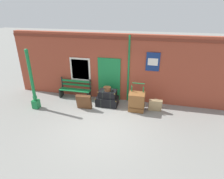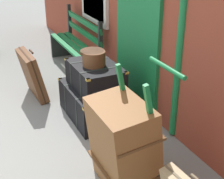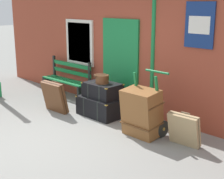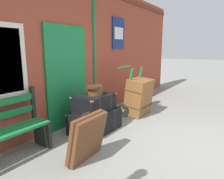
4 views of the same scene
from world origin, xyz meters
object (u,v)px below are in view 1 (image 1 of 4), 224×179
(steamer_trunk_base, at_px, (107,101))
(lamp_post, at_px, (33,87))
(platform_bench, at_px, (75,90))
(steamer_trunk_middle, at_px, (108,94))
(porters_trolley, at_px, (137,104))
(large_brown_trunk, at_px, (137,102))
(suitcase_slate, at_px, (84,102))
(suitcase_charcoal, at_px, (155,105))
(round_hatbox, at_px, (107,89))

(steamer_trunk_base, bearing_deg, lamp_post, -162.19)
(platform_bench, height_order, steamer_trunk_middle, platform_bench)
(porters_trolley, bearing_deg, large_brown_trunk, -90.00)
(platform_bench, xyz_separation_m, large_brown_trunk, (3.17, -0.67, 0.02))
(platform_bench, height_order, large_brown_trunk, platform_bench)
(steamer_trunk_base, bearing_deg, suitcase_slate, -147.75)
(porters_trolley, xyz_separation_m, suitcase_slate, (-2.33, -0.50, 0.08))
(suitcase_charcoal, distance_m, suitcase_slate, 3.19)
(steamer_trunk_base, relative_size, round_hatbox, 2.93)
(steamer_trunk_middle, height_order, porters_trolley, porters_trolley)
(suitcase_slate, bearing_deg, platform_bench, 129.98)
(suitcase_charcoal, bearing_deg, lamp_post, -170.15)
(suitcase_slate, bearing_deg, lamp_post, -169.29)
(porters_trolley, bearing_deg, lamp_post, -168.60)
(porters_trolley, height_order, suitcase_charcoal, porters_trolley)
(lamp_post, distance_m, steamer_trunk_base, 3.38)
(steamer_trunk_base, bearing_deg, large_brown_trunk, -10.75)
(suitcase_charcoal, bearing_deg, suitcase_slate, -170.75)
(round_hatbox, xyz_separation_m, suitcase_charcoal, (2.20, -0.09, -0.55))
(round_hatbox, bearing_deg, suitcase_slate, -147.56)
(large_brown_trunk, xyz_separation_m, suitcase_charcoal, (0.81, 0.19, -0.17))
(suitcase_slate, bearing_deg, round_hatbox, 32.44)
(platform_bench, bearing_deg, porters_trolley, -8.95)
(lamp_post, height_order, steamer_trunk_middle, lamp_post)
(round_hatbox, distance_m, porters_trolley, 1.50)
(lamp_post, height_order, suitcase_charcoal, lamp_post)
(porters_trolley, bearing_deg, suitcase_charcoal, 1.04)
(large_brown_trunk, height_order, suitcase_charcoal, large_brown_trunk)
(lamp_post, relative_size, steamer_trunk_middle, 3.36)
(steamer_trunk_base, distance_m, large_brown_trunk, 1.45)
(porters_trolley, bearing_deg, steamer_trunk_middle, 174.99)
(lamp_post, bearing_deg, large_brown_trunk, 9.26)
(steamer_trunk_middle, bearing_deg, platform_bench, 168.03)
(lamp_post, distance_m, large_brown_trunk, 4.61)
(steamer_trunk_middle, bearing_deg, round_hatbox, -79.99)
(steamer_trunk_middle, relative_size, large_brown_trunk, 0.88)
(lamp_post, bearing_deg, platform_bench, 46.23)
(platform_bench, distance_m, suitcase_slate, 1.30)
(lamp_post, distance_m, suitcase_slate, 2.33)
(steamer_trunk_middle, xyz_separation_m, large_brown_trunk, (1.39, -0.30, -0.12))
(suitcase_slate, bearing_deg, large_brown_trunk, 7.88)
(round_hatbox, height_order, suitcase_charcoal, round_hatbox)
(suitcase_charcoal, bearing_deg, porters_trolley, -178.96)
(steamer_trunk_base, distance_m, suitcase_slate, 1.11)
(steamer_trunk_base, xyz_separation_m, steamer_trunk_middle, (0.01, 0.03, 0.37))
(lamp_post, height_order, porters_trolley, lamp_post)
(lamp_post, relative_size, round_hatbox, 7.95)
(platform_bench, height_order, suitcase_charcoal, platform_bench)
(lamp_post, relative_size, large_brown_trunk, 2.96)
(steamer_trunk_middle, relative_size, round_hatbox, 2.37)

